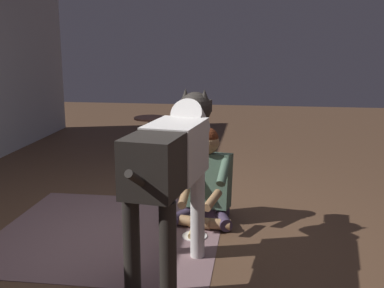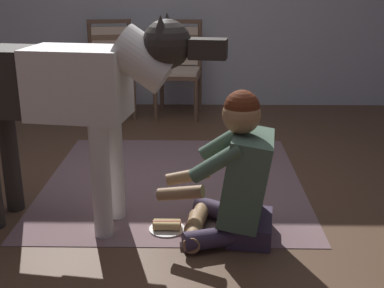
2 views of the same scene
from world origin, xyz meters
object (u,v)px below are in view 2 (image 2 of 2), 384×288
object	(u,v)px
large_dog	(69,91)
hot_dog_on_plate	(167,226)
person_sitting_on_floor	(237,179)
dining_chair_right_of_pair	(179,63)
dining_chair_left_of_pair	(111,63)

from	to	relation	value
large_dog	hot_dog_on_plate	size ratio (longest dim) A/B	7.75
person_sitting_on_floor	large_dog	xyz separation A→B (m)	(-0.93, 0.14, 0.47)
person_sitting_on_floor	hot_dog_on_plate	xyz separation A→B (m)	(-0.40, 0.06, -0.33)
dining_chair_right_of_pair	person_sitting_on_floor	bearing A→B (deg)	-80.96
dining_chair_right_of_pair	large_dog	size ratio (longest dim) A/B	0.60
dining_chair_right_of_pair	hot_dog_on_plate	xyz separation A→B (m)	(0.03, -2.63, -0.52)
dining_chair_left_of_pair	dining_chair_right_of_pair	size ratio (longest dim) A/B	1.00
dining_chair_right_of_pair	person_sitting_on_floor	distance (m)	2.73
large_dog	hot_dog_on_plate	bearing A→B (deg)	-8.48
dining_chair_right_of_pair	person_sitting_on_floor	xyz separation A→B (m)	(0.43, -2.69, -0.19)
dining_chair_right_of_pair	hot_dog_on_plate	distance (m)	2.68
dining_chair_left_of_pair	large_dog	size ratio (longest dim) A/B	0.60
dining_chair_right_of_pair	large_dog	world-z (taller)	large_dog
dining_chair_left_of_pair	dining_chair_right_of_pair	distance (m)	0.71
hot_dog_on_plate	person_sitting_on_floor	bearing A→B (deg)	-8.48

